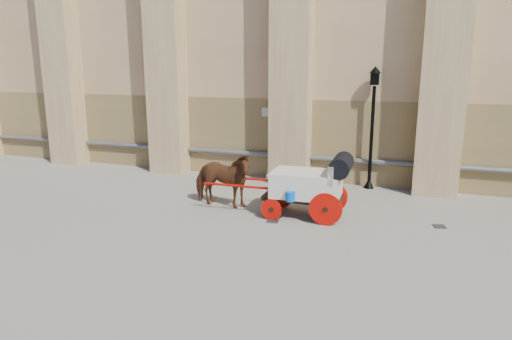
% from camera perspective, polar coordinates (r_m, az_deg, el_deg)
% --- Properties ---
extents(ground, '(90.00, 90.00, 0.00)m').
position_cam_1_polar(ground, '(13.36, 4.23, -5.45)').
color(ground, slate).
rests_on(ground, ground).
extents(horse, '(2.05, 1.00, 1.70)m').
position_cam_1_polar(horse, '(13.77, -4.25, -1.19)').
color(horse, brown).
rests_on(horse, ground).
extents(carriage, '(4.21, 1.53, 1.83)m').
position_cam_1_polar(carriage, '(12.90, 6.95, -1.62)').
color(carriage, black).
rests_on(carriage, ground).
extents(street_lamp, '(0.39, 0.39, 4.19)m').
position_cam_1_polar(street_lamp, '(16.10, 14.33, 5.53)').
color(street_lamp, black).
rests_on(street_lamp, ground).
extents(drain_grate_near, '(0.36, 0.36, 0.01)m').
position_cam_1_polar(drain_grate_near, '(12.69, 2.10, -6.40)').
color(drain_grate_near, black).
rests_on(drain_grate_near, ground).
extents(drain_grate_far, '(0.39, 0.39, 0.01)m').
position_cam_1_polar(drain_grate_far, '(13.23, 21.95, -6.55)').
color(drain_grate_far, black).
rests_on(drain_grate_far, ground).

